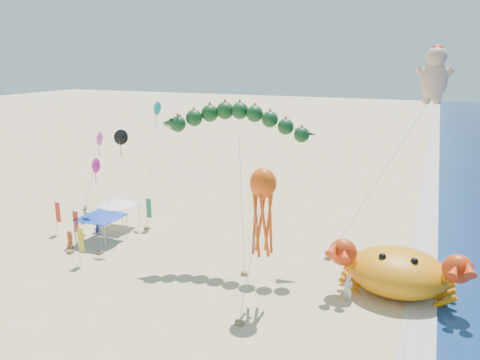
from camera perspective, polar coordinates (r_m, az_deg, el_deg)
name	(u,v)px	position (r m, az deg, el deg)	size (l,w,h in m)	color
ground	(254,271)	(36.51, 1.72, -10.98)	(320.00, 320.00, 0.00)	#D1B784
foam_strip	(421,301)	(34.60, 21.19, -13.57)	(320.00, 320.00, 0.00)	silver
crab_inflatable	(397,270)	(34.23, 18.64, -10.41)	(9.01, 5.64, 3.95)	orange
dragon_kite	(237,125)	(35.63, -0.40, 6.72)	(11.60, 5.32, 12.13)	#0F3917
cherub_kite	(434,73)	(40.22, 22.61, 11.92)	(7.78, 6.29, 16.78)	#DEA887
octopus_kite	(263,205)	(29.63, 2.78, -3.10)	(1.71, 4.11, 9.19)	#F54F0C
canopy_blue	(101,215)	(42.83, -16.61, -4.12)	(3.69, 3.69, 2.71)	gray
canopy_white	(118,203)	(45.78, -14.63, -2.77)	(3.30, 3.30, 2.71)	gray
feather_flags	(92,221)	(43.00, -17.63, -4.73)	(7.56, 8.81, 3.20)	gray
beachgoers	(119,229)	(43.76, -14.50, -5.75)	(27.62, 6.68, 1.88)	silver
small_kites	(117,147)	(43.54, -14.76, 3.86)	(6.13, 10.49, 11.75)	#C3158E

